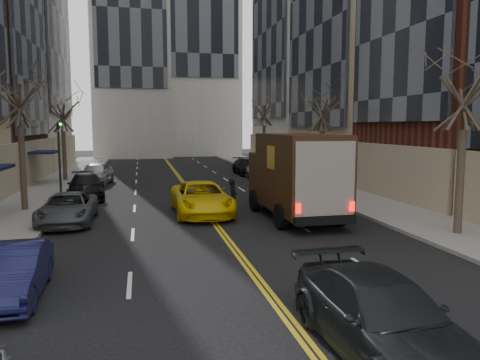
{
  "coord_description": "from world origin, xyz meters",
  "views": [
    {
      "loc": [
        -3.12,
        -4.58,
        4.27
      ],
      "look_at": [
        0.59,
        12.84,
        2.2
      ],
      "focal_mm": 35.0,
      "sensor_mm": 36.0,
      "label": 1
    }
  ],
  "objects_px": {
    "pedestrian": "(233,196)",
    "taxi": "(201,198)",
    "observer_sedan": "(381,316)",
    "ups_truck": "(296,176)"
  },
  "relations": [
    {
      "from": "pedestrian",
      "to": "taxi",
      "type": "bearing_deg",
      "value": 94.5
    },
    {
      "from": "observer_sedan",
      "to": "ups_truck",
      "type": "bearing_deg",
      "value": 76.48
    },
    {
      "from": "taxi",
      "to": "observer_sedan",
      "type": "bearing_deg",
      "value": -84.89
    },
    {
      "from": "pedestrian",
      "to": "observer_sedan",
      "type": "bearing_deg",
      "value": -170.86
    },
    {
      "from": "ups_truck",
      "to": "taxi",
      "type": "relative_size",
      "value": 1.26
    },
    {
      "from": "observer_sedan",
      "to": "taxi",
      "type": "bearing_deg",
      "value": 93.99
    },
    {
      "from": "taxi",
      "to": "pedestrian",
      "type": "xyz_separation_m",
      "value": [
        1.52,
        -0.13,
        0.07
      ]
    },
    {
      "from": "observer_sedan",
      "to": "pedestrian",
      "type": "xyz_separation_m",
      "value": [
        0.02,
        14.38,
        0.13
      ]
    },
    {
      "from": "ups_truck",
      "to": "observer_sedan",
      "type": "relative_size",
      "value": 1.4
    },
    {
      "from": "observer_sedan",
      "to": "taxi",
      "type": "relative_size",
      "value": 0.9
    }
  ]
}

